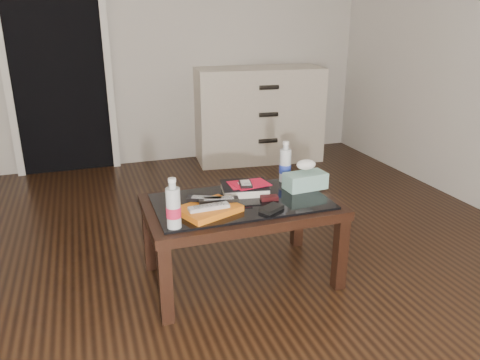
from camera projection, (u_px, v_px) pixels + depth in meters
The scene contains 16 objects.
ground at pixel (157, 311), 2.31m from camera, with size 5.00×5.00×0.00m, color black.
doorway at pixel (57, 57), 4.04m from camera, with size 0.90×0.08×2.07m.
coffee_table at pixel (241, 212), 2.47m from camera, with size 1.00×0.60×0.46m.
dresser at pixel (258, 115), 4.57m from camera, with size 1.24×0.62×0.90m.
magazines at pixel (209, 209), 2.30m from camera, with size 0.28×0.21×0.03m, color orange.
remote_silver at pixel (209, 207), 2.26m from camera, with size 0.20×0.05×0.02m, color #B6B5BA.
remote_black_front at pixel (219, 200), 2.35m from camera, with size 0.20×0.05×0.02m, color black.
remote_black_back at pixel (207, 199), 2.36m from camera, with size 0.20×0.05×0.02m, color black.
textbook at pixel (245, 188), 2.55m from camera, with size 0.25×0.20×0.05m, color black.
dvd_mailers at pixel (246, 184), 2.55m from camera, with size 0.19×0.14×0.01m, color red.
ipod at pixel (245, 184), 2.51m from camera, with size 0.06×0.10×0.02m, color black.
flip_phone at pixel (269, 198), 2.45m from camera, with size 0.09×0.05×0.02m, color #330B0D.
wallet at pixel (271, 208), 2.32m from camera, with size 0.12×0.07×0.02m, color black.
water_bottle_left at pixel (173, 203), 2.11m from camera, with size 0.07×0.07×0.24m, color #B5BBC1.
water_bottle_right at pixel (285, 161), 2.69m from camera, with size 0.07×0.07×0.24m, color silver.
tissue_box at pixel (305, 181), 2.60m from camera, with size 0.23×0.12×0.09m, color #217C6F.
Camera 1 is at (-0.24, -1.99, 1.39)m, focal length 35.00 mm.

